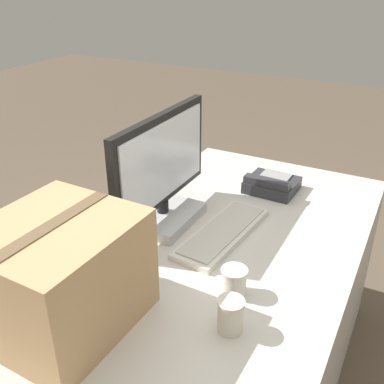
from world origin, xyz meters
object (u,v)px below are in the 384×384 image
desk_phone (271,184)px  paper_cup_left (230,315)px  monitor (162,177)px  paper_cup_right (234,281)px  keyboard (223,233)px  cardboard_box (60,275)px

desk_phone → paper_cup_left: bearing=-166.7°
monitor → desk_phone: bearing=-32.7°
paper_cup_right → keyboard: bearing=30.4°
monitor → keyboard: 0.30m
monitor → cardboard_box: 0.59m
keyboard → paper_cup_right: bearing=-144.7°
paper_cup_left → paper_cup_right: (0.14, 0.05, -0.01)m
paper_cup_right → cardboard_box: bearing=131.4°
keyboard → paper_cup_left: (-0.42, -0.21, 0.04)m
cardboard_box → paper_cup_left: bearing=-66.9°
monitor → paper_cup_right: monitor is taller
cardboard_box → monitor: bearing=4.1°
monitor → cardboard_box: bearing=-175.9°
keyboard → paper_cup_left: paper_cup_left is taller
monitor → paper_cup_left: 0.63m
paper_cup_right → paper_cup_left: bearing=-160.5°
keyboard → paper_cup_right: (-0.27, -0.16, 0.03)m
paper_cup_right → cardboard_box: cardboard_box is taller
monitor → keyboard: (0.01, -0.24, -0.17)m
monitor → paper_cup_left: (-0.41, -0.45, -0.13)m
desk_phone → paper_cup_right: size_ratio=2.48×
keyboard → desk_phone: 0.43m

